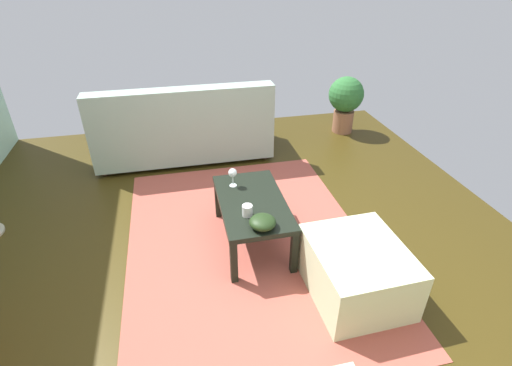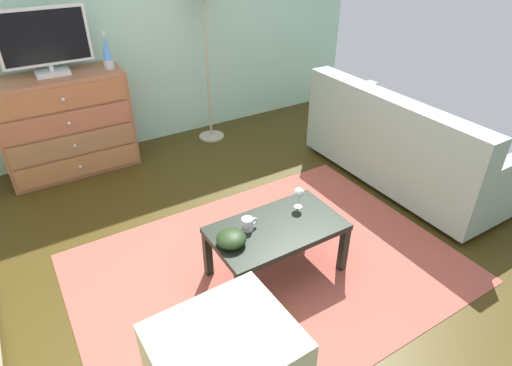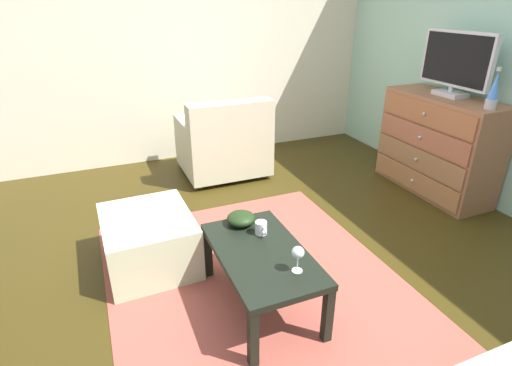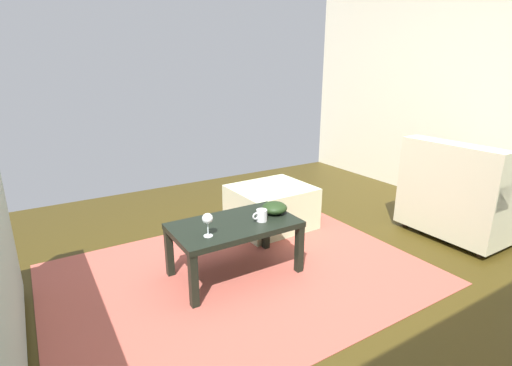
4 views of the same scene
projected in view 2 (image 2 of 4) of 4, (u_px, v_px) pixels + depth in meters
ground_plane at (231, 265)px, 3.07m from camera, size 5.64×5.06×0.05m
wall_accent_rear at (112, 21)px, 4.03m from camera, size 5.64×0.12×2.57m
area_rug at (269, 268)px, 3.00m from camera, size 2.60×1.90×0.01m
dresser at (67, 125)px, 3.95m from camera, size 1.15×0.49×0.94m
tv at (44, 40)px, 3.56m from camera, size 0.74×0.18×0.56m
lava_lamp at (107, 52)px, 3.80m from camera, size 0.09×0.09×0.33m
coffee_table at (277, 233)px, 2.80m from camera, size 0.88×0.50×0.40m
wine_glass at (299, 193)px, 2.90m from camera, size 0.07×0.07×0.16m
mug at (248, 224)px, 2.72m from camera, size 0.11×0.08×0.08m
bowl_decorative at (231, 239)px, 2.60m from camera, size 0.19×0.19×0.08m
couch_large at (403, 148)px, 3.85m from camera, size 0.85×1.91×0.87m
ottoman at (225, 360)px, 2.16m from camera, size 0.72×0.62×0.39m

